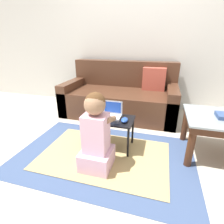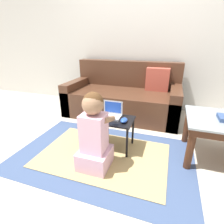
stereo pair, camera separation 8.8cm
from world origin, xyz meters
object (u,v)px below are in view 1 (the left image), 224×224
couch (121,97)px  laptop_desk (109,122)px  computer_mouse (125,120)px  laptop (111,114)px  person_seated (96,135)px

couch → laptop_desk: bearing=-83.8°
couch → computer_mouse: 1.16m
laptop_desk → laptop: size_ratio=2.45×
laptop → person_seated: 0.43m
computer_mouse → couch: bearing=105.2°
couch → computer_mouse: couch is taller
laptop → computer_mouse: laptop is taller
person_seated → couch: bearing=94.3°
laptop → person_seated: (-0.02, -0.42, -0.04)m
couch → laptop: (0.13, -1.03, 0.11)m
laptop_desk → laptop: 0.10m
computer_mouse → person_seated: 0.39m
laptop_desk → person_seated: (-0.01, -0.37, 0.04)m
couch → laptop: 1.04m
couch → person_seated: size_ratio=2.36×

